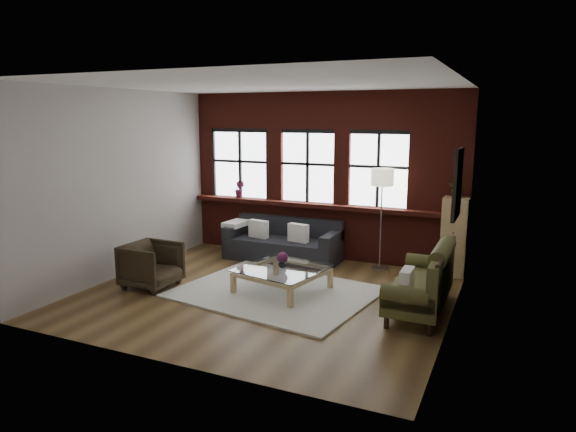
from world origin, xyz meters
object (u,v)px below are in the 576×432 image
at_px(vintage_settee, 420,278).
at_px(armchair, 151,265).
at_px(coffee_table, 282,280).
at_px(vase, 282,264).
at_px(floor_lamp, 381,215).
at_px(dark_sofa, 283,240).
at_px(drawer_chest, 454,237).

distance_m(vintage_settee, armchair, 4.22).
bearing_deg(coffee_table, vase, -153.43).
height_order(armchair, floor_lamp, floor_lamp).
distance_m(dark_sofa, drawer_chest, 3.15).
height_order(dark_sofa, vase, dark_sofa).
distance_m(armchair, vase, 2.14).
bearing_deg(armchair, vase, -71.43).
xyz_separation_m(vintage_settee, floor_lamp, (-1.03, 1.83, 0.50)).
height_order(vintage_settee, vase, vintage_settee).
height_order(coffee_table, drawer_chest, drawer_chest).
distance_m(coffee_table, drawer_chest, 3.14).
bearing_deg(dark_sofa, floor_lamp, 5.77).
distance_m(coffee_table, floor_lamp, 2.31).
height_order(coffee_table, floor_lamp, floor_lamp).
distance_m(armchair, coffee_table, 2.15).
bearing_deg(vintage_settee, vase, -178.67).
distance_m(coffee_table, vase, 0.27).
height_order(drawer_chest, floor_lamp, floor_lamp).
distance_m(vintage_settee, coffee_table, 2.14).
relative_size(dark_sofa, floor_lamp, 1.11).
relative_size(vintage_settee, armchair, 2.28).
height_order(dark_sofa, coffee_table, dark_sofa).
relative_size(dark_sofa, vintage_settee, 1.20).
height_order(dark_sofa, floor_lamp, floor_lamp).
bearing_deg(floor_lamp, armchair, -141.06).
relative_size(drawer_chest, floor_lamp, 0.70).
bearing_deg(coffee_table, dark_sofa, 114.56).
bearing_deg(coffee_table, vintage_settee, 1.33).
xyz_separation_m(coffee_table, floor_lamp, (1.09, 1.88, 0.80)).
bearing_deg(floor_lamp, dark_sofa, -174.23).
xyz_separation_m(vintage_settee, vase, (-2.12, -0.05, -0.03)).
xyz_separation_m(drawer_chest, floor_lamp, (-1.26, -0.14, 0.30)).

